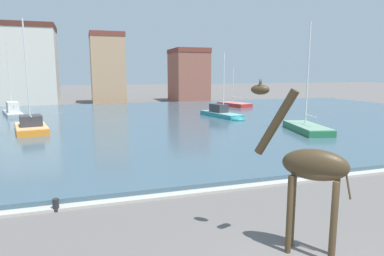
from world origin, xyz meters
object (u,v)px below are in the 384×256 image
(sailboat_green, at_px, (304,129))
(sailboat_grey, at_px, (12,112))
(sailboat_teal, at_px, (223,115))
(mooring_bollard, at_px, (56,205))
(sailboat_orange, at_px, (31,128))
(giraffe_statue, at_px, (309,167))
(sailboat_red, at_px, (232,105))

(sailboat_green, bearing_deg, sailboat_grey, 142.43)
(sailboat_teal, height_order, mooring_bollard, sailboat_teal)
(mooring_bollard, bearing_deg, sailboat_orange, 99.95)
(sailboat_orange, bearing_deg, giraffe_statue, -66.27)
(sailboat_teal, bearing_deg, sailboat_grey, 156.81)
(sailboat_green, distance_m, sailboat_teal, 10.78)
(sailboat_grey, height_order, sailboat_orange, sailboat_orange)
(sailboat_grey, bearing_deg, mooring_bollard, -77.59)
(giraffe_statue, height_order, sailboat_grey, sailboat_grey)
(sailboat_red, relative_size, sailboat_teal, 0.86)
(sailboat_red, distance_m, sailboat_orange, 29.62)
(sailboat_red, distance_m, mooring_bollard, 39.89)
(sailboat_red, distance_m, sailboat_teal, 13.18)
(sailboat_red, height_order, sailboat_orange, sailboat_orange)
(sailboat_teal, distance_m, mooring_bollard, 26.80)
(sailboat_orange, relative_size, sailboat_green, 1.03)
(sailboat_grey, distance_m, sailboat_teal, 24.97)
(mooring_bollard, bearing_deg, sailboat_teal, 53.16)
(sailboat_grey, distance_m, mooring_bollard, 32.03)
(sailboat_red, xyz_separation_m, mooring_bollard, (-22.42, -33.00, -0.20))
(sailboat_red, distance_m, sailboat_green, 22.06)
(sailboat_grey, height_order, sailboat_red, sailboat_grey)
(giraffe_statue, relative_size, sailboat_red, 0.79)
(sailboat_red, bearing_deg, mooring_bollard, -124.20)
(sailboat_teal, bearing_deg, giraffe_statue, -108.27)
(sailboat_grey, xyz_separation_m, mooring_bollard, (6.88, -31.28, -0.38))
(sailboat_red, relative_size, mooring_bollard, 12.75)
(giraffe_statue, bearing_deg, sailboat_red, 68.39)
(giraffe_statue, xyz_separation_m, mooring_bollard, (-7.18, 5.47, -2.34))
(giraffe_statue, height_order, sailboat_teal, sailboat_teal)
(giraffe_statue, bearing_deg, sailboat_orange, 113.73)
(giraffe_statue, bearing_deg, sailboat_teal, 71.73)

